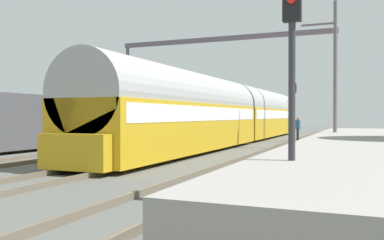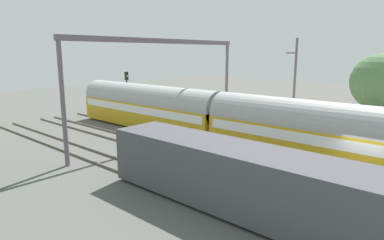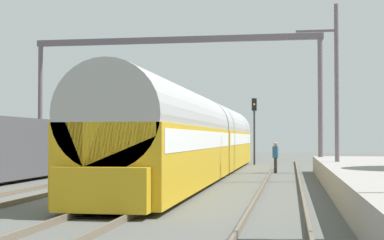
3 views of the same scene
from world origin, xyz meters
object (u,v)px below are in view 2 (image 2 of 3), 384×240
object	(u,v)px
catenary_gantry	(164,65)
freight_car	(232,176)
person_crossing	(212,117)
railway_signal_far	(127,88)
passenger_train	(220,118)

from	to	relation	value
catenary_gantry	freight_car	bearing A→B (deg)	-120.18
freight_car	person_crossing	bearing A→B (deg)	41.09
freight_car	railway_signal_far	world-z (taller)	railway_signal_far
freight_car	person_crossing	distance (m)	16.03
freight_car	catenary_gantry	bearing A→B (deg)	59.82
freight_car	person_crossing	size ratio (longest dim) A/B	7.51
passenger_train	catenary_gantry	xyz separation A→B (m)	(-2.09, 3.85, 3.96)
passenger_train	freight_car	xyz separation A→B (m)	(-8.38, -6.96, -0.50)
person_crossing	catenary_gantry	distance (m)	7.59
passenger_train	railway_signal_far	distance (m)	13.86
catenary_gantry	passenger_train	bearing A→B (deg)	-61.44
passenger_train	catenary_gantry	distance (m)	5.91
railway_signal_far	catenary_gantry	xyz separation A→B (m)	(-4.01, -9.83, 2.81)
person_crossing	railway_signal_far	bearing A→B (deg)	23.16
freight_car	catenary_gantry	world-z (taller)	catenary_gantry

